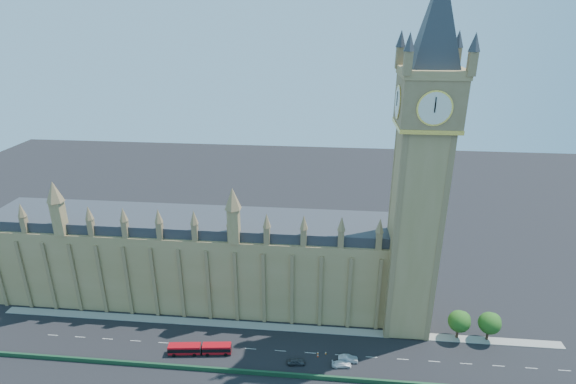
# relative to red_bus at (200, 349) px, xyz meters

# --- Properties ---
(ground) EXTENTS (400.00, 400.00, 0.00)m
(ground) POSITION_rel_red_bus_xyz_m (16.97, 3.06, -1.47)
(ground) COLOR black
(ground) RESTS_ON ground
(palace_westminster) EXTENTS (120.00, 20.00, 28.00)m
(palace_westminster) POSITION_rel_red_bus_xyz_m (-8.03, 25.06, 12.40)
(palace_westminster) COLOR olive
(palace_westminster) RESTS_ON ground
(elizabeth_tower) EXTENTS (20.59, 20.59, 105.00)m
(elizabeth_tower) POSITION_rel_red_bus_xyz_m (54.97, 17.06, 53.09)
(elizabeth_tower) COLOR olive
(elizabeth_tower) RESTS_ON ground
(bridge_parapet) EXTENTS (160.00, 0.60, 1.20)m
(bridge_parapet) POSITION_rel_red_bus_xyz_m (16.97, -5.94, -0.87)
(bridge_parapet) COLOR #1E4C2D
(bridge_parapet) RESTS_ON ground
(kerb_north) EXTENTS (160.00, 3.00, 0.16)m
(kerb_north) POSITION_rel_red_bus_xyz_m (16.97, 12.56, -1.39)
(kerb_north) COLOR gray
(kerb_north) RESTS_ON ground
(tree_east_near) EXTENTS (6.00, 6.00, 8.50)m
(tree_east_near) POSITION_rel_red_bus_xyz_m (69.19, 13.15, 4.17)
(tree_east_near) COLOR #382619
(tree_east_near) RESTS_ON ground
(tree_east_far) EXTENTS (6.00, 6.00, 8.50)m
(tree_east_far) POSITION_rel_red_bus_xyz_m (77.19, 13.15, 4.17)
(tree_east_far) COLOR #382619
(tree_east_far) RESTS_ON ground
(red_bus) EXTENTS (16.58, 4.27, 2.79)m
(red_bus) POSITION_rel_red_bus_xyz_m (0.00, 0.00, 0.00)
(red_bus) COLOR #AE0B14
(red_bus) RESTS_ON ground
(car_grey) EXTENTS (4.76, 2.37, 1.56)m
(car_grey) POSITION_rel_red_bus_xyz_m (25.52, -1.37, -0.69)
(car_grey) COLOR #3B3E42
(car_grey) RESTS_ON ground
(car_silver) EXTENTS (5.01, 1.76, 1.65)m
(car_silver) POSITION_rel_red_bus_xyz_m (38.78, 0.97, -0.64)
(car_silver) COLOR #A4A7AB
(car_silver) RESTS_ON ground
(car_white) EXTENTS (5.20, 2.66, 1.44)m
(car_white) POSITION_rel_red_bus_xyz_m (37.12, -1.03, -0.75)
(car_white) COLOR white
(car_white) RESTS_ON ground
(cone_a) EXTENTS (0.40, 0.40, 0.63)m
(cone_a) POSITION_rel_red_bus_xyz_m (36.76, 0.67, -1.16)
(cone_a) COLOR black
(cone_a) RESTS_ON ground
(cone_b) EXTENTS (0.43, 0.43, 0.65)m
(cone_b) POSITION_rel_red_bus_xyz_m (33.03, 3.06, -1.15)
(cone_b) COLOR black
(cone_b) RESTS_ON ground
(cone_c) EXTENTS (0.49, 0.49, 0.69)m
(cone_c) POSITION_rel_red_bus_xyz_m (30.97, 1.87, -1.13)
(cone_c) COLOR black
(cone_c) RESTS_ON ground
(cone_d) EXTENTS (0.43, 0.43, 0.67)m
(cone_d) POSITION_rel_red_bus_xyz_m (30.97, 2.83, -1.14)
(cone_d) COLOR black
(cone_d) RESTS_ON ground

